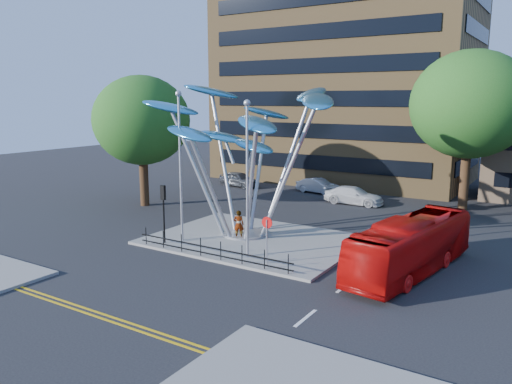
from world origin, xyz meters
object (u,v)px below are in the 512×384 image
Objects in this scene: pedestrian at (239,224)px; parked_car_mid at (318,186)px; tree_left at (142,121)px; street_lamp_left at (180,153)px; leaf_sculpture at (245,126)px; traffic_light_island at (163,202)px; parked_car_right at (354,195)px; no_entry_sign_island at (267,232)px; red_bus at (411,246)px; parked_car_left at (239,179)px; tree_right at (470,105)px; street_lamp_right at (247,165)px.

pedestrian is 0.42× the size of parked_car_mid.
tree_left is 1.17× the size of street_lamp_left.
leaf_sculpture is 4.28m from street_lamp_left.
leaf_sculpture is 5.96m from pedestrian.
traffic_light_island is 17.86m from parked_car_right.
no_entry_sign_island is (16.00, -7.48, -4.98)m from tree_left.
pedestrian is (-10.36, 0.16, -0.36)m from red_bus.
leaf_sculpture is 5.19× the size of no_entry_sign_island.
parked_car_mid is (0.07, 18.79, -4.68)m from street_lamp_left.
leaf_sculpture is at bearing -177.36° from red_bus.
red_bus is at bearing 8.64° from street_lamp_left.
leaf_sculpture reaches higher than street_lamp_left.
parked_car_left is at bearing 127.64° from no_entry_sign_island.
pedestrian is at bearing -161.31° from parked_car_mid.
tree_left is 18.35m from no_entry_sign_island.
parked_car_left is at bearing 125.47° from leaf_sculpture.
parked_car_left reaches higher than parked_car_right.
parked_car_mid is (-2.37, 15.61, -6.19)m from leaf_sculpture.
parked_car_right is (4.57, 16.01, -4.65)m from street_lamp_left.
parked_car_right is at bearing -162.61° from tree_right.
leaf_sculpture is at bearing -161.47° from parked_car_mid.
pedestrian is at bearing 44.98° from traffic_light_island.
red_bus is (13.50, 2.97, -1.24)m from traffic_light_island.
red_bus is (0.50, -16.53, -6.66)m from tree_right.
pedestrian is 18.93m from parked_car_left.
parked_car_mid is at bearing 178.64° from tree_right.
street_lamp_right is 17.09m from parked_car_right.
tree_left is (-22.00, -12.00, -1.24)m from tree_right.
street_lamp_left is 1.06× the size of street_lamp_right.
tree_right is at bearing 56.69° from leaf_sculpture.
pedestrian is at bearing -121.08° from tree_right.
traffic_light_island is 20.32m from parked_car_left.
leaf_sculpture is 7.71m from no_entry_sign_island.
street_lamp_left reaches higher than red_bus.
tree_left reaches higher than leaf_sculpture.
leaf_sculpture reaches higher than no_entry_sign_island.
traffic_light_island is 4.72m from pedestrian.
street_lamp_left is 5.03m from street_lamp_right.
traffic_light_island reaches higher than red_bus.
tree_right reaches higher than parked_car_left.
traffic_light_island is at bearing -125.04° from leaf_sculpture.
traffic_light_island is at bearing -174.81° from street_lamp_right.
street_lamp_right is 2.02× the size of parked_car_mid.
tree_right is 4.94× the size of no_entry_sign_island.
tree_right reaches higher than traffic_light_island.
tree_left is 2.41× the size of parked_car_left.
red_bus reaches higher than pedestrian.
tree_right is at bearing -147.44° from pedestrian.
no_entry_sign_island is 0.60× the size of parked_car_mid.
parked_car_mid is (8.05, 1.00, -0.05)m from parked_car_left.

